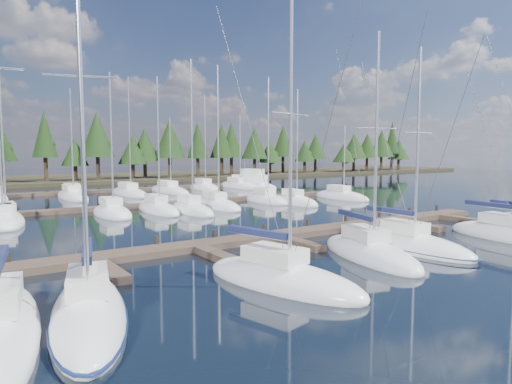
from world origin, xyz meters
TOP-DOWN VIEW (x-y plane):
  - ground at (0.00, 30.00)m, footprint 260.00×260.00m
  - far_shore at (0.00, 90.00)m, footprint 220.00×30.00m
  - main_dock at (0.00, 17.36)m, footprint 44.00×6.13m
  - back_docks at (0.00, 49.58)m, footprint 50.00×21.80m
  - front_sailboat_1 at (-14.35, 9.43)m, footprint 4.96×10.10m
  - front_sailboat_2 at (-5.99, 9.03)m, footprint 5.05×9.15m
  - front_sailboat_3 at (1.29, 10.44)m, footprint 4.97×9.26m
  - front_sailboat_4 at (5.08, 10.71)m, footprint 3.07×9.44m
  - front_sailboat_5 at (13.44, 8.83)m, footprint 3.87×9.54m
  - back_sailboat_rows at (0.22, 45.38)m, footprint 47.24×32.15m
  - motor_yacht_right at (22.49, 55.31)m, footprint 6.93×10.60m
  - tree_line at (0.87, 80.13)m, footprint 184.60×11.83m

SIDE VIEW (x-z plane):
  - ground at x=0.00m, z-range 0.00..0.00m
  - back_docks at x=0.00m, z-range 0.00..0.40m
  - main_dock at x=0.00m, z-range -0.25..0.65m
  - back_sailboat_rows at x=0.22m, z-range -8.04..8.57m
  - front_sailboat_4 at x=5.08m, z-range -6.20..6.75m
  - front_sailboat_3 at x=1.29m, z-range -6.33..6.90m
  - front_sailboat_2 at x=-5.99m, z-range -6.67..7.24m
  - front_sailboat_5 at x=13.44m, z-range -6.76..7.33m
  - front_sailboat_1 at x=-14.35m, z-range -7.47..8.06m
  - far_shore at x=0.00m, z-range 0.00..0.60m
  - motor_yacht_right at x=22.49m, z-range -1.98..3.07m
  - tree_line at x=0.87m, z-range 0.55..14.09m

